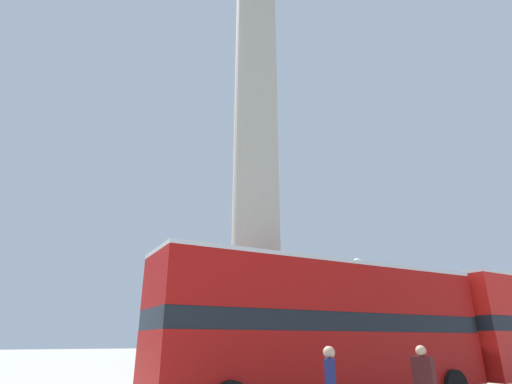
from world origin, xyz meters
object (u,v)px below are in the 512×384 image
object	(u,v)px
street_lamp	(361,310)
pedestrian_near_lamp	(425,382)
bus_b	(328,325)
monument_column	(256,166)

from	to	relation	value
street_lamp	pedestrian_near_lamp	size ratio (longest dim) A/B	2.91
bus_b	street_lamp	bearing A→B (deg)	32.13
street_lamp	pedestrian_near_lamp	bearing A→B (deg)	-127.68
bus_b	pedestrian_near_lamp	bearing A→B (deg)	-97.86
bus_b	pedestrian_near_lamp	size ratio (longest dim) A/B	6.52
monument_column	bus_b	distance (m)	8.19
bus_b	street_lamp	distance (m)	4.13
street_lamp	pedestrian_near_lamp	distance (m)	7.60
monument_column	bus_b	size ratio (longest dim) A/B	2.02
monument_column	street_lamp	size ratio (longest dim) A/B	4.51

